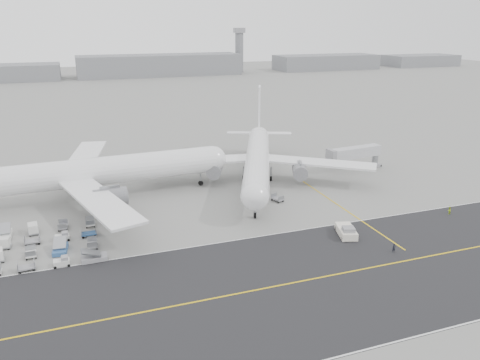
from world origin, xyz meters
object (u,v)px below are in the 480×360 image
object	(u,v)px
ground_crew_a	(394,248)
ground_crew_b	(449,210)
control_tower	(239,49)
jet_bridge	(355,154)
pushback_tug	(346,231)
airliner_b	(257,159)
airliner_a	(89,172)

from	to	relation	value
ground_crew_a	ground_crew_b	xyz separation A→B (m)	(20.11, 9.77, -0.01)
control_tower	ground_crew_a	world-z (taller)	control_tower
jet_bridge	ground_crew_a	size ratio (longest dim) A/B	10.21
control_tower	ground_crew_a	size ratio (longest dim) A/B	19.96
pushback_tug	jet_bridge	xyz separation A→B (m)	(22.50, 32.93, 3.30)
ground_crew_b	airliner_b	bearing A→B (deg)	-55.87
control_tower	pushback_tug	size ratio (longest dim) A/B	4.19
airliner_b	pushback_tug	bearing A→B (deg)	-60.80
airliner_a	jet_bridge	bearing A→B (deg)	-92.62
airliner_a	jet_bridge	world-z (taller)	airliner_a
jet_bridge	airliner_b	bearing A→B (deg)	174.52
control_tower	airliner_a	distance (m)	266.13
pushback_tug	airliner_a	bearing A→B (deg)	157.22
jet_bridge	ground_crew_b	bearing A→B (deg)	-93.05
jet_bridge	ground_crew_a	world-z (taller)	jet_bridge
jet_bridge	pushback_tug	bearing A→B (deg)	-130.18
airliner_a	pushback_tug	world-z (taller)	airliner_a
airliner_a	ground_crew_b	xyz separation A→B (m)	(64.93, -31.42, -5.19)
control_tower	airliner_b	world-z (taller)	control_tower
airliner_b	ground_crew_a	bearing A→B (deg)	-56.71
control_tower	jet_bridge	xyz separation A→B (m)	(-53.69, -239.03, -12.09)
control_tower	jet_bridge	distance (m)	245.28
airliner_b	ground_crew_b	size ratio (longest dim) A/B	33.75
jet_bridge	ground_crew_a	distance (m)	45.07
airliner_a	ground_crew_b	distance (m)	72.32
pushback_tug	jet_bridge	bearing A→B (deg)	71.94
airliner_a	pushback_tug	distance (m)	52.94
pushback_tug	ground_crew_a	world-z (taller)	pushback_tug
control_tower	airliner_b	size ratio (longest dim) A/B	0.60
jet_bridge	ground_crew_b	xyz separation A→B (m)	(1.52, -31.15, -3.40)
airliner_a	pushback_tug	bearing A→B (deg)	-131.43
airliner_b	pushback_tug	world-z (taller)	airliner_b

